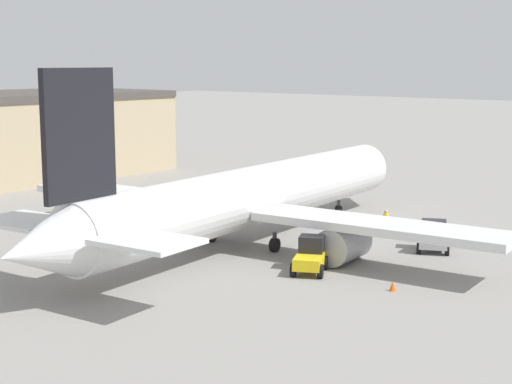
# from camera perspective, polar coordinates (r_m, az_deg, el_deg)

# --- Properties ---
(ground_plane) EXTENTS (400.00, 400.00, 0.00)m
(ground_plane) POSITION_cam_1_polar(r_m,az_deg,el_deg) (52.71, 0.00, -3.66)
(ground_plane) COLOR gray
(airplane) EXTENTS (40.30, 35.36, 11.67)m
(airplane) POSITION_cam_1_polar(r_m,az_deg,el_deg) (51.28, -0.62, -0.45)
(airplane) COLOR silver
(airplane) RESTS_ON ground_plane
(ground_crew_worker) EXTENTS (0.39, 0.39, 1.78)m
(ground_crew_worker) POSITION_cam_1_polar(r_m,az_deg,el_deg) (55.42, 9.41, -2.13)
(ground_crew_worker) COLOR #1E2338
(ground_crew_worker) RESTS_ON ground_plane
(baggage_tug) EXTENTS (3.27, 2.87, 2.01)m
(baggage_tug) POSITION_cam_1_polar(r_m,az_deg,el_deg) (45.23, 3.96, -4.67)
(baggage_tug) COLOR yellow
(baggage_tug) RESTS_ON ground_plane
(belt_loader_truck) EXTENTS (3.09, 2.90, 1.91)m
(belt_loader_truck) POSITION_cam_1_polar(r_m,az_deg,el_deg) (51.40, 12.78, -3.18)
(belt_loader_truck) COLOR #B2B2B7
(belt_loader_truck) RESTS_ON ground_plane
(safety_cone_near) EXTENTS (0.36, 0.36, 0.55)m
(safety_cone_near) POSITION_cam_1_polar(r_m,az_deg,el_deg) (42.25, 9.91, -6.74)
(safety_cone_near) COLOR #EF590F
(safety_cone_near) RESTS_ON ground_plane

